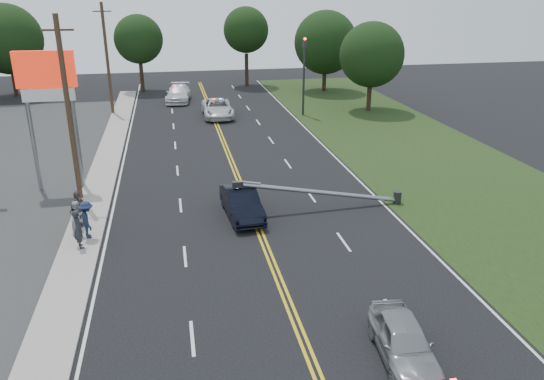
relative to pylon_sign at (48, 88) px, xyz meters
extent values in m
plane|color=black|center=(10.50, -14.00, -6.00)|extent=(120.00, 120.00, 0.00)
cube|color=#9B958C|center=(2.10, -4.00, -5.94)|extent=(1.80, 70.00, 0.12)
cube|color=black|center=(24.00, -4.00, -5.99)|extent=(12.00, 80.00, 0.01)
cube|color=gold|center=(10.50, -4.00, -5.99)|extent=(0.36, 80.00, 0.00)
cylinder|color=gray|center=(-1.20, 0.00, -2.50)|extent=(0.24, 0.24, 7.00)
cylinder|color=gray|center=(1.20, 0.00, -2.50)|extent=(0.24, 0.24, 7.00)
cube|color=red|center=(0.00, 0.00, 1.00)|extent=(3.20, 0.35, 2.00)
cube|color=white|center=(0.00, 0.00, -0.40)|extent=(2.80, 0.30, 0.70)
cylinder|color=#2D2D30|center=(18.80, 16.00, -2.50)|extent=(0.20, 0.20, 7.00)
cube|color=#2D2D30|center=(18.80, 16.00, 0.60)|extent=(0.28, 0.28, 0.90)
sphere|color=#FF0C07|center=(18.80, 15.84, 0.90)|extent=(0.22, 0.22, 0.22)
cylinder|color=#2D2D30|center=(18.60, -6.00, -5.65)|extent=(0.44, 0.44, 0.70)
cylinder|color=gray|center=(14.17, -6.00, -5.02)|extent=(8.90, 0.24, 1.80)
cube|color=#2D2D30|center=(9.74, -6.00, -4.23)|extent=(0.55, 0.32, 0.30)
cylinder|color=#382619|center=(1.30, -2.00, -1.00)|extent=(0.28, 0.28, 10.00)
cube|color=#382619|center=(1.30, -2.00, 3.20)|extent=(1.60, 0.10, 0.10)
cylinder|color=#382619|center=(1.30, 20.00, -1.00)|extent=(0.28, 0.28, 10.00)
cube|color=#382619|center=(1.30, 20.00, 3.20)|extent=(1.60, 0.10, 0.10)
cylinder|color=black|center=(-9.81, 30.94, -4.24)|extent=(0.44, 0.44, 3.51)
sphere|color=black|center=(-9.81, 30.94, 0.05)|extent=(7.32, 7.32, 7.32)
cylinder|color=black|center=(3.71, 31.27, -4.32)|extent=(0.44, 0.44, 3.36)
sphere|color=black|center=(3.71, 31.27, -0.21)|extent=(5.36, 5.36, 5.36)
cylinder|color=black|center=(16.01, 32.76, -4.11)|extent=(0.44, 0.44, 3.77)
sphere|color=black|center=(16.01, 32.76, 0.50)|extent=(5.30, 5.30, 5.30)
cylinder|color=black|center=(24.18, 27.46, -4.42)|extent=(0.44, 0.44, 3.15)
sphere|color=black|center=(24.18, 27.46, -0.58)|extent=(6.97, 6.97, 6.97)
cylinder|color=black|center=(25.50, 16.71, -4.46)|extent=(0.44, 0.44, 3.07)
sphere|color=black|center=(25.50, 16.71, -0.71)|extent=(6.05, 6.05, 6.05)
imported|color=black|center=(9.92, -6.09, -5.25)|extent=(1.94, 4.63, 1.49)
imported|color=gray|center=(13.41, -18.36, -5.32)|extent=(2.00, 4.11, 1.35)
imported|color=silver|center=(10.90, 16.83, -5.20)|extent=(2.65, 5.72, 1.59)
imported|color=silver|center=(7.58, 24.62, -5.17)|extent=(2.96, 5.91, 1.65)
imported|color=#26272D|center=(2.17, -8.40, -4.96)|extent=(0.64, 0.78, 1.83)
imported|color=#B8B9BD|center=(1.95, -6.97, -5.03)|extent=(0.97, 1.04, 1.70)
imported|color=#1B2543|center=(2.42, -7.40, -4.97)|extent=(0.96, 1.31, 1.81)
imported|color=#60514D|center=(1.82, -5.99, -4.95)|extent=(0.95, 1.16, 1.85)
camera|label=1|loc=(6.58, -31.33, 5.25)|focal=35.00mm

